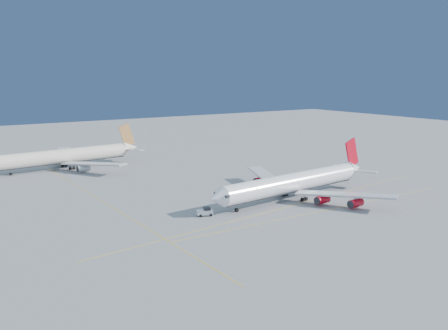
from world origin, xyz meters
TOP-DOWN VIEW (x-y plane):
  - ground at (0.00, 0.00)m, footprint 500.00×500.00m
  - taxiway_lines at (-14.71, 6.34)m, footprint 118.86×140.00m
  - airliner_virgin at (6.26, -0.29)m, footprint 60.32×53.86m
  - airliner_etihad at (-33.43, 78.99)m, footprint 57.57×52.90m
  - pushback_tug at (-23.80, -1.29)m, footprint 4.16×3.17m

SIDE VIEW (x-z plane):
  - ground at x=0.00m, z-range 0.00..0.00m
  - taxiway_lines at x=-14.71m, z-range 0.00..0.02m
  - pushback_tug at x=-23.80m, z-range -0.08..2.04m
  - airliner_virgin at x=6.26m, z-range -2.95..11.93m
  - airliner_etihad at x=-33.43m, z-range -2.94..12.08m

